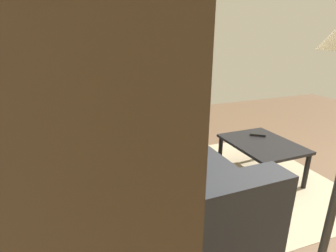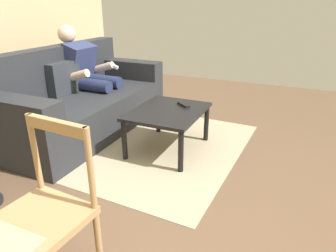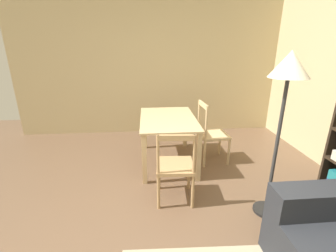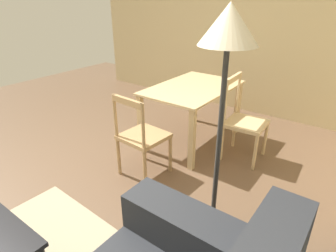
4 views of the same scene
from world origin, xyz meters
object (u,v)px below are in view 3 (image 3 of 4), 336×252
at_px(dining_table, 168,125).
at_px(dining_chair_facing_couch, 175,167).
at_px(dining_chair_near_wall, 212,134).
at_px(floor_lamp, 287,81).

distance_m(dining_table, dining_chair_facing_couch, 0.96).
height_order(dining_table, dining_chair_facing_couch, dining_chair_facing_couch).
relative_size(dining_chair_near_wall, floor_lamp, 0.55).
bearing_deg(dining_table, dining_chair_facing_couch, -0.12).
relative_size(dining_table, floor_lamp, 0.72).
height_order(dining_chair_near_wall, dining_chair_facing_couch, dining_chair_near_wall).
height_order(dining_chair_near_wall, floor_lamp, floor_lamp).
bearing_deg(dining_chair_facing_couch, floor_lamp, 72.97).
distance_m(dining_table, floor_lamp, 1.79).
bearing_deg(dining_chair_near_wall, floor_lamp, 13.94).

